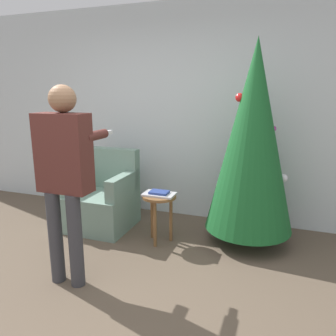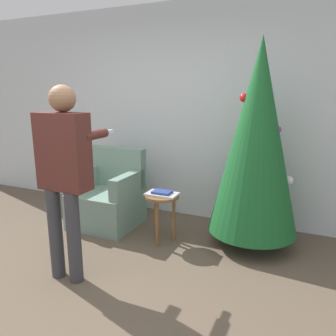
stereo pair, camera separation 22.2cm
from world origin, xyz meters
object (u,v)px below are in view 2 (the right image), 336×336
object	(u,v)px
christmas_tree	(257,139)
person_standing	(64,166)
armchair	(108,198)
side_stool	(162,204)

from	to	relation	value
christmas_tree	person_standing	world-z (taller)	christmas_tree
christmas_tree	armchair	distance (m)	1.94
christmas_tree	armchair	bearing A→B (deg)	-175.77
christmas_tree	side_stool	bearing A→B (deg)	-161.20
armchair	side_stool	distance (m)	0.85
christmas_tree	side_stool	xyz separation A→B (m)	(-0.92, -0.31, -0.73)
side_stool	person_standing	bearing A→B (deg)	-115.90
christmas_tree	person_standing	size ratio (longest dim) A/B	1.28
christmas_tree	side_stool	size ratio (longest dim) A/B	3.99
armchair	person_standing	distance (m)	1.38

